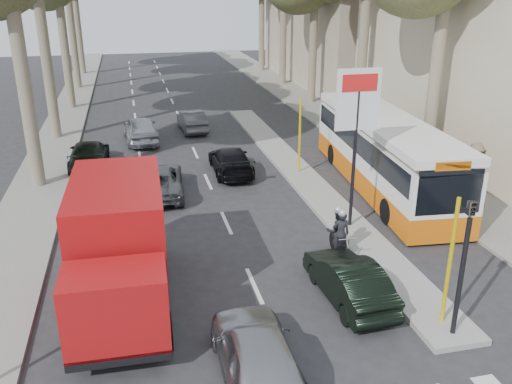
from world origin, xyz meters
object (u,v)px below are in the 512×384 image
city_bus (384,151)px  motorcycle (339,233)px  dark_hatchback (349,280)px  silver_hatchback (258,357)px  red_truck (119,245)px

city_bus → motorcycle: 6.89m
dark_hatchback → motorcycle: (0.68, 2.49, 0.16)m
dark_hatchback → motorcycle: motorcycle is taller
dark_hatchback → silver_hatchback: bearing=37.7°
silver_hatchback → red_truck: 4.95m
silver_hatchback → dark_hatchback: 4.18m
silver_hatchback → red_truck: size_ratio=0.67×
dark_hatchback → city_bus: 9.35m
city_bus → motorcycle: (-4.08, -5.49, -0.82)m
red_truck → motorcycle: red_truck is taller
dark_hatchback → city_bus: bearing=-123.7°
silver_hatchback → city_bus: city_bus is taller
red_truck → motorcycle: bearing=12.1°
dark_hatchback → red_truck: red_truck is taller
city_bus → dark_hatchback: bearing=-116.0°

